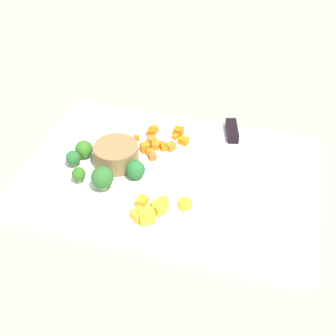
% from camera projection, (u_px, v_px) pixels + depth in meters
% --- Properties ---
extents(ground_plane, '(4.00, 4.00, 0.00)m').
position_uv_depth(ground_plane, '(168.00, 177.00, 0.81)').
color(ground_plane, gray).
extents(cutting_board, '(0.52, 0.35, 0.01)m').
position_uv_depth(cutting_board, '(168.00, 175.00, 0.81)').
color(cutting_board, white).
rests_on(cutting_board, ground_plane).
extents(prep_bowl, '(0.08, 0.08, 0.04)m').
position_uv_depth(prep_bowl, '(117.00, 154.00, 0.82)').
color(prep_bowl, olive).
rests_on(prep_bowl, cutting_board).
extents(chef_knife, '(0.10, 0.28, 0.02)m').
position_uv_depth(chef_knife, '(235.00, 150.00, 0.85)').
color(chef_knife, silver).
rests_on(chef_knife, cutting_board).
extents(carrot_dice_0, '(0.01, 0.01, 0.01)m').
position_uv_depth(carrot_dice_0, '(175.00, 137.00, 0.88)').
color(carrot_dice_0, orange).
rests_on(carrot_dice_0, cutting_board).
extents(carrot_dice_1, '(0.02, 0.02, 0.01)m').
position_uv_depth(carrot_dice_1, '(155.00, 145.00, 0.86)').
color(carrot_dice_1, orange).
rests_on(carrot_dice_1, cutting_board).
extents(carrot_dice_2, '(0.02, 0.02, 0.01)m').
position_uv_depth(carrot_dice_2, '(152.00, 132.00, 0.89)').
color(carrot_dice_2, orange).
rests_on(carrot_dice_2, cutting_board).
extents(carrot_dice_3, '(0.02, 0.02, 0.01)m').
position_uv_depth(carrot_dice_3, '(151.00, 153.00, 0.84)').
color(carrot_dice_3, orange).
rests_on(carrot_dice_3, cutting_board).
extents(carrot_dice_4, '(0.02, 0.02, 0.01)m').
position_uv_depth(carrot_dice_4, '(184.00, 141.00, 0.87)').
color(carrot_dice_4, orange).
rests_on(carrot_dice_4, cutting_board).
extents(carrot_dice_5, '(0.01, 0.01, 0.01)m').
position_uv_depth(carrot_dice_5, '(136.00, 138.00, 0.88)').
color(carrot_dice_5, orange).
rests_on(carrot_dice_5, cutting_board).
extents(carrot_dice_6, '(0.02, 0.02, 0.02)m').
position_uv_depth(carrot_dice_6, '(179.00, 132.00, 0.89)').
color(carrot_dice_6, orange).
rests_on(carrot_dice_6, cutting_board).
extents(carrot_dice_7, '(0.02, 0.02, 0.01)m').
position_uv_depth(carrot_dice_7, '(154.00, 129.00, 0.90)').
color(carrot_dice_7, orange).
rests_on(carrot_dice_7, cutting_board).
extents(carrot_dice_8, '(0.02, 0.02, 0.02)m').
position_uv_depth(carrot_dice_8, '(152.00, 140.00, 0.87)').
color(carrot_dice_8, orange).
rests_on(carrot_dice_8, cutting_board).
extents(carrot_dice_9, '(0.02, 0.02, 0.01)m').
position_uv_depth(carrot_dice_9, '(171.00, 147.00, 0.85)').
color(carrot_dice_9, orange).
rests_on(carrot_dice_9, cutting_board).
extents(carrot_dice_10, '(0.02, 0.02, 0.01)m').
position_uv_depth(carrot_dice_10, '(153.00, 157.00, 0.83)').
color(carrot_dice_10, orange).
rests_on(carrot_dice_10, cutting_board).
extents(carrot_dice_11, '(0.02, 0.02, 0.01)m').
position_uv_depth(carrot_dice_11, '(164.00, 147.00, 0.85)').
color(carrot_dice_11, orange).
rests_on(carrot_dice_11, cutting_board).
extents(carrot_dice_12, '(0.02, 0.02, 0.02)m').
position_uv_depth(carrot_dice_12, '(145.00, 147.00, 0.85)').
color(carrot_dice_12, orange).
rests_on(carrot_dice_12, cutting_board).
extents(carrot_dice_13, '(0.01, 0.01, 0.01)m').
position_uv_depth(carrot_dice_13, '(161.00, 145.00, 0.86)').
color(carrot_dice_13, orange).
rests_on(carrot_dice_13, cutting_board).
extents(pepper_dice_0, '(0.02, 0.02, 0.02)m').
position_uv_depth(pepper_dice_0, '(142.00, 202.00, 0.74)').
color(pepper_dice_0, yellow).
rests_on(pepper_dice_0, cutting_board).
extents(pepper_dice_1, '(0.02, 0.02, 0.01)m').
position_uv_depth(pepper_dice_1, '(163.00, 202.00, 0.74)').
color(pepper_dice_1, yellow).
rests_on(pepper_dice_1, cutting_board).
extents(pepper_dice_2, '(0.03, 0.03, 0.02)m').
position_uv_depth(pepper_dice_2, '(147.00, 216.00, 0.71)').
color(pepper_dice_2, yellow).
rests_on(pepper_dice_2, cutting_board).
extents(pepper_dice_3, '(0.03, 0.03, 0.02)m').
position_uv_depth(pepper_dice_3, '(139.00, 215.00, 0.72)').
color(pepper_dice_3, yellow).
rests_on(pepper_dice_3, cutting_board).
extents(pepper_dice_4, '(0.03, 0.03, 0.02)m').
position_uv_depth(pepper_dice_4, '(158.00, 208.00, 0.73)').
color(pepper_dice_4, yellow).
rests_on(pepper_dice_4, cutting_board).
extents(pepper_dice_5, '(0.02, 0.02, 0.02)m').
position_uv_depth(pepper_dice_5, '(185.00, 204.00, 0.73)').
color(pepper_dice_5, yellow).
rests_on(pepper_dice_5, cutting_board).
extents(broccoli_floret_0, '(0.03, 0.03, 0.03)m').
position_uv_depth(broccoli_floret_0, '(73.00, 158.00, 0.81)').
color(broccoli_floret_0, '#98AB54').
rests_on(broccoli_floret_0, cutting_board).
extents(broccoli_floret_1, '(0.04, 0.04, 0.05)m').
position_uv_depth(broccoli_floret_1, '(102.00, 178.00, 0.76)').
color(broccoli_floret_1, '#90B760').
rests_on(broccoli_floret_1, cutting_board).
extents(broccoli_floret_2, '(0.02, 0.02, 0.03)m').
position_uv_depth(broccoli_floret_2, '(79.00, 174.00, 0.78)').
color(broccoli_floret_2, '#85BD5D').
rests_on(broccoli_floret_2, cutting_board).
extents(broccoli_floret_3, '(0.03, 0.03, 0.04)m').
position_uv_depth(broccoli_floret_3, '(136.00, 170.00, 0.78)').
color(broccoli_floret_3, '#8AB96C').
rests_on(broccoli_floret_3, cutting_board).
extents(broccoli_floret_4, '(0.03, 0.03, 0.04)m').
position_uv_depth(broccoli_floret_4, '(85.00, 148.00, 0.83)').
color(broccoli_floret_4, '#97BB63').
rests_on(broccoli_floret_4, cutting_board).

